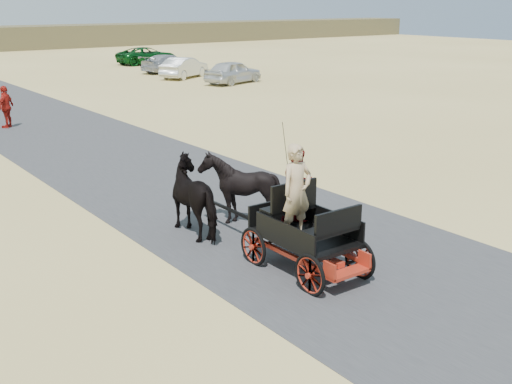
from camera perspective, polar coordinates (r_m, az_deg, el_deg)
ground at (r=14.27m, az=3.47°, el=-3.98°), size 140.00×140.00×0.00m
road at (r=14.27m, az=3.47°, el=-3.96°), size 6.00×140.00×0.01m
carriage at (r=12.43m, az=4.40°, el=-5.42°), size 1.30×2.40×0.72m
horse_left at (r=14.26m, az=-5.12°, el=-0.43°), size 0.91×2.01×1.70m
horse_right at (r=14.84m, az=-1.50°, el=0.31°), size 1.37×1.54×1.70m
driver_man at (r=11.93m, az=3.64°, el=0.05°), size 0.66×0.43×1.80m
passenger_woman at (r=12.68m, az=3.78°, el=0.52°), size 0.77×0.60×1.58m
pedestrian at (r=28.30m, az=-21.34°, el=7.07°), size 1.01×1.01×1.73m
car_a at (r=41.04m, az=-2.05°, el=10.63°), size 4.56×2.90×1.45m
car_b at (r=44.31m, az=-6.40°, el=10.94°), size 4.36×3.34×1.38m
car_c at (r=47.93m, az=-7.78°, el=11.26°), size 4.73×2.85×1.28m
car_d at (r=54.44m, az=-9.65°, el=11.86°), size 5.01×2.36×1.38m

